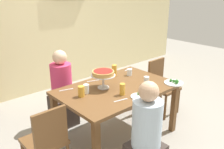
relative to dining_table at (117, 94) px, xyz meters
name	(u,v)px	position (x,y,z in m)	size (l,w,h in m)	color
ground_plane	(117,136)	(0.00, 0.00, -0.65)	(12.00, 12.00, 0.00)	gray
rear_partition	(36,19)	(0.00, 2.20, 0.75)	(8.00, 0.12, 2.80)	beige
dining_table	(117,94)	(0.00, 0.00, 0.00)	(1.51, 0.98, 0.74)	brown
diner_near_left	(146,142)	(-0.34, -0.80, -0.16)	(0.34, 0.34, 1.15)	#382D28
diner_far_left	(62,94)	(-0.37, 0.77, -0.16)	(0.34, 0.34, 1.15)	#382D28
chair_head_east	(161,84)	(1.03, 0.07, -0.16)	(0.40, 0.40, 0.87)	brown
chair_head_west	(47,140)	(-1.08, -0.09, -0.16)	(0.40, 0.40, 0.87)	brown
deep_dish_pizza_stand	(103,74)	(-0.14, 0.11, 0.28)	(0.31, 0.31, 0.23)	silver
salad_plate_near_diner	(140,96)	(0.00, -0.39, 0.11)	(0.21, 0.21, 0.07)	white
salad_plate_far_diner	(174,82)	(0.66, -0.41, 0.10)	(0.26, 0.26, 0.07)	white
beer_glass_amber_tall	(122,89)	(-0.11, -0.21, 0.16)	(0.07, 0.07, 0.14)	gold
beer_glass_amber_short	(114,70)	(0.26, 0.35, 0.17)	(0.07, 0.07, 0.16)	gold
beer_glass_amber_spare	(81,91)	(-0.51, 0.08, 0.16)	(0.08, 0.08, 0.13)	gold
water_glass_clear_near	(146,80)	(0.37, -0.18, 0.14)	(0.07, 0.07, 0.10)	white
water_glass_clear_far	(86,89)	(-0.41, 0.12, 0.15)	(0.07, 0.07, 0.11)	white
water_glass_clear_spare	(129,72)	(0.44, 0.21, 0.14)	(0.08, 0.08, 0.09)	white
cutlery_fork_near	(66,90)	(-0.54, 0.37, 0.09)	(0.18, 0.02, 0.01)	silver
cutlery_knife_near	(128,69)	(0.61, 0.40, 0.09)	(0.18, 0.02, 0.01)	silver
cutlery_fork_far	(82,86)	(-0.31, 0.34, 0.09)	(0.18, 0.02, 0.01)	silver
cutlery_knife_far	(93,81)	(-0.10, 0.38, 0.09)	(0.18, 0.02, 0.01)	silver
cutlery_spare_fork	(121,100)	(-0.23, -0.31, 0.09)	(0.18, 0.02, 0.01)	silver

